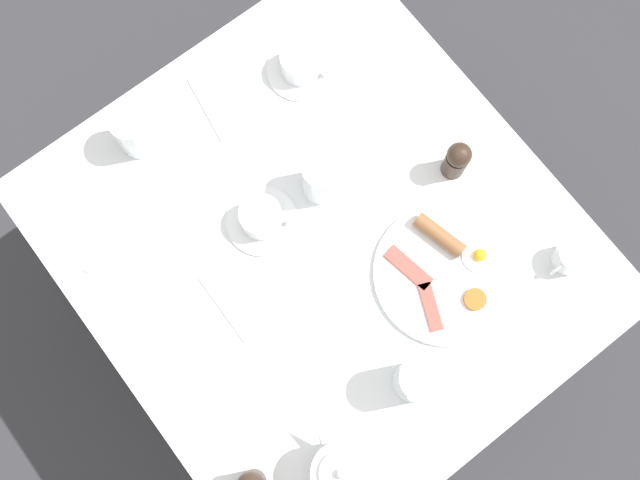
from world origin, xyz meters
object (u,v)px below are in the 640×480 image
(creamer_jug, at_px, (571,258))
(pepper_grinder, at_px, (457,160))
(spoon_for_tea, at_px, (207,108))
(teacup_with_saucer_left, at_px, (301,65))
(water_glass_short, at_px, (322,178))
(teapot_near, at_px, (340,472))
(knife_by_plate, at_px, (109,230))
(breakfast_plate, at_px, (446,271))
(fork_by_plate, at_px, (224,308))
(teacup_with_saucer_right, at_px, (261,218))
(wine_glass_spare, at_px, (416,380))
(water_glass_tall, at_px, (134,131))

(creamer_jug, xyz_separation_m, pepper_grinder, (0.06, -0.30, 0.03))
(pepper_grinder, height_order, spoon_for_tea, pepper_grinder)
(creamer_jug, bearing_deg, teacup_with_saucer_left, -75.28)
(teacup_with_saucer_left, distance_m, water_glass_short, 0.27)
(water_glass_short, bearing_deg, teapot_near, 56.01)
(teacup_with_saucer_left, distance_m, knife_by_plate, 0.54)
(breakfast_plate, relative_size, knife_by_plate, 1.64)
(water_glass_short, distance_m, pepper_grinder, 0.28)
(teapot_near, relative_size, creamer_jug, 2.25)
(fork_by_plate, xyz_separation_m, knife_by_plate, (0.09, -0.28, 0.00))
(teacup_with_saucer_right, xyz_separation_m, wine_glass_spare, (-0.04, 0.45, 0.04))
(knife_by_plate, bearing_deg, water_glass_short, 154.58)
(teacup_with_saucer_left, distance_m, spoon_for_tea, 0.22)
(teapot_near, bearing_deg, spoon_for_tea, -8.57)
(creamer_jug, bearing_deg, pepper_grinder, -78.57)
(wine_glass_spare, bearing_deg, spoon_for_tea, -91.09)
(teacup_with_saucer_right, relative_size, spoon_for_tea, 0.90)
(breakfast_plate, distance_m, pepper_grinder, 0.23)
(breakfast_plate, relative_size, teapot_near, 1.47)
(water_glass_tall, relative_size, creamer_jug, 1.31)
(water_glass_tall, xyz_separation_m, wine_glass_spare, (-0.14, 0.75, 0.01))
(teacup_with_saucer_right, height_order, pepper_grinder, pepper_grinder)
(wine_glass_spare, relative_size, fork_by_plate, 0.80)
(fork_by_plate, bearing_deg, water_glass_short, -165.07)
(teapot_near, distance_m, creamer_jug, 0.63)
(breakfast_plate, bearing_deg, water_glass_short, -73.02)
(teacup_with_saucer_left, bearing_deg, creamer_jug, 104.72)
(teacup_with_saucer_left, relative_size, creamer_jug, 1.69)
(breakfast_plate, relative_size, spoon_for_tea, 1.77)
(teapot_near, xyz_separation_m, teacup_with_saucer_left, (-0.45, -0.71, -0.03))
(wine_glass_spare, bearing_deg, teapot_near, 11.68)
(water_glass_short, bearing_deg, creamer_jug, 125.02)
(teacup_with_saucer_left, height_order, knife_by_plate, teacup_with_saucer_left)
(teacup_with_saucer_left, bearing_deg, pepper_grinder, 107.24)
(water_glass_short, xyz_separation_m, wine_glass_spare, (0.10, 0.43, 0.01))
(teacup_with_saucer_left, relative_size, spoon_for_tea, 0.90)
(teacup_with_saucer_right, bearing_deg, spoon_for_tea, -101.07)
(teapot_near, xyz_separation_m, water_glass_tall, (-0.08, -0.79, 0.00))
(teacup_with_saucer_left, relative_size, teacup_with_saucer_right, 1.00)
(teapot_near, height_order, wine_glass_spare, wine_glass_spare)
(teacup_with_saucer_left, height_order, pepper_grinder, pepper_grinder)
(breakfast_plate, height_order, water_glass_short, water_glass_short)
(knife_by_plate, bearing_deg, pepper_grinder, 153.09)
(fork_by_plate, relative_size, spoon_for_tea, 0.99)
(breakfast_plate, xyz_separation_m, teacup_with_saucer_right, (0.23, -0.31, 0.02))
(water_glass_short, distance_m, wine_glass_spare, 0.44)
(water_glass_tall, distance_m, creamer_jug, 0.93)
(teacup_with_saucer_right, distance_m, pepper_grinder, 0.42)
(wine_glass_spare, xyz_separation_m, knife_by_plate, (0.31, -0.62, -0.06))
(teacup_with_saucer_right, height_order, spoon_for_tea, teacup_with_saucer_right)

